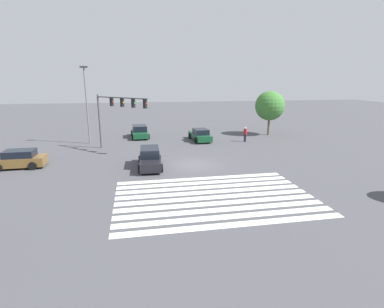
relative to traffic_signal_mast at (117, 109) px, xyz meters
The scene contains 10 objects.
ground_plane 10.27m from the traffic_signal_mast, 45.00° to the right, with size 155.15×155.15×0.00m, color #47474C.
crosswalk_markings 16.28m from the traffic_signal_mast, 65.29° to the right, with size 12.48×8.20×0.01m.
traffic_signal_mast is the anchor object (origin of this frame).
car_0 10.00m from the traffic_signal_mast, 149.85° to the right, with size 4.23×2.19×1.53m.
car_1 8.70m from the traffic_signal_mast, 72.83° to the left, with size 2.35×4.84×1.54m.
car_2 10.98m from the traffic_signal_mast, 22.16° to the left, with size 2.27×4.83×1.49m.
car_3 8.04m from the traffic_signal_mast, 66.17° to the right, with size 2.10×4.84×1.64m.
pedestrian 15.31m from the traffic_signal_mast, ahead, with size 0.41×0.41×1.79m.
street_light_pole_a 5.94m from the traffic_signal_mast, 127.26° to the left, with size 0.80×0.36×8.77m.
tree_corner_c 20.46m from the traffic_signal_mast, 17.30° to the left, with size 3.90×3.90×5.87m.
Camera 1 is at (-4.76, -24.94, 7.27)m, focal length 28.00 mm.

